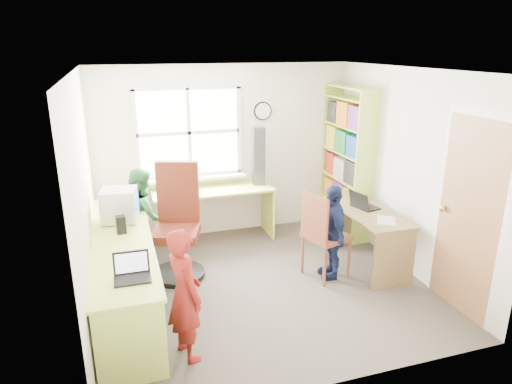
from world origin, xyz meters
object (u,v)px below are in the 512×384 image
bookshelf (347,165)px  cd_tower (259,156)px  l_desk (146,278)px  potted_plant (181,180)px  right_desk (368,227)px  laptop_right (363,204)px  person_green (144,217)px  wooden_chair (322,232)px  person_red (185,295)px  person_navy (332,232)px  laptop_left (132,272)px  swivel_chair (178,228)px  crt_monitor (120,205)px

bookshelf → cd_tower: size_ratio=2.57×
l_desk → potted_plant: (0.64, 1.75, 0.45)m
right_desk → laptop_right: 0.29m
cd_tower → person_green: size_ratio=0.66×
wooden_chair → person_red: size_ratio=0.86×
person_green → person_navy: bearing=-122.4°
wooden_chair → person_navy: 0.12m
wooden_chair → laptop_right: bearing=4.1°
wooden_chair → person_green: person_green is taller
laptop_left → person_red: size_ratio=0.25×
wooden_chair → person_red: person_red is taller
right_desk → laptop_right: size_ratio=3.32×
person_green → laptop_right: bearing=-111.8°
cd_tower → person_green: bearing=-158.1°
cd_tower → person_navy: (0.42, -1.50, -0.59)m
laptop_left → laptop_right: (2.82, 1.05, -0.04)m
bookshelf → person_red: bookshelf is taller
swivel_chair → potted_plant: swivel_chair is taller
laptop_right → person_green: size_ratio=0.30×
right_desk → person_navy: (-0.56, -0.14, 0.06)m
swivel_chair → laptop_right: 2.28m
wooden_chair → crt_monitor: size_ratio=2.43×
laptop_left → cd_tower: 2.95m
right_desk → person_red: size_ratio=1.01×
l_desk → potted_plant: size_ratio=9.45×
cd_tower → laptop_right: bearing=-45.4°
laptop_left → laptop_right: 3.01m
potted_plant → cd_tower: bearing=-0.2°
laptop_left → person_navy: 2.41m
bookshelf → person_green: size_ratio=1.71×
right_desk → person_green: (-2.62, 0.90, 0.11)m
right_desk → person_navy: size_ratio=1.08×
swivel_chair → wooden_chair: (1.58, -0.60, -0.01)m
laptop_left → cd_tower: (1.86, 2.26, 0.36)m
bookshelf → potted_plant: bearing=173.0°
laptop_left → cd_tower: cd_tower is taller
laptop_left → person_green: (0.22, 1.80, -0.18)m
cd_tower → crt_monitor: bearing=-149.1°
laptop_left → person_green: person_green is taller
potted_plant → laptop_right: bearing=-30.7°
right_desk → crt_monitor: crt_monitor is taller
cd_tower → right_desk: bearing=-48.2°
wooden_chair → laptop_left: bearing=-176.7°
bookshelf → swivel_chair: bearing=-166.7°
swivel_chair → cd_tower: (1.28, 0.87, 0.58)m
crt_monitor → laptop_left: crt_monitor is taller
laptop_right → cd_tower: 1.60m
l_desk → person_green: (0.09, 1.28, 0.16)m
bookshelf → laptop_left: bearing=-147.3°
right_desk → crt_monitor: size_ratio=2.86×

